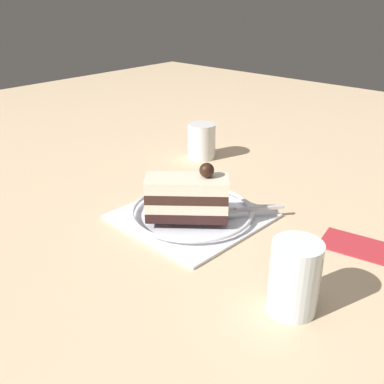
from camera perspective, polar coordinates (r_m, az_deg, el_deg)
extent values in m
plane|color=#D2B48C|center=(0.70, -0.63, -4.37)|extent=(2.40, 2.40, 0.00)
cube|color=white|center=(0.72, 0.00, -2.97)|extent=(0.22, 0.22, 0.01)
torus|color=white|center=(0.72, 0.00, -2.40)|extent=(0.21, 0.21, 0.01)
cube|color=#321B1A|center=(0.69, -0.60, -2.48)|extent=(0.13, 0.12, 0.02)
cube|color=#F9DFC4|center=(0.68, -0.60, -1.30)|extent=(0.13, 0.12, 0.02)
cube|color=#37211A|center=(0.68, -0.61, -0.10)|extent=(0.13, 0.12, 0.02)
cube|color=#F2E0C8|center=(0.67, -0.62, 1.12)|extent=(0.13, 0.12, 0.02)
cube|color=#F5E3C7|center=(0.67, -0.62, 1.86)|extent=(0.13, 0.12, 0.00)
sphere|color=black|center=(0.66, 1.93, 2.84)|extent=(0.02, 0.02, 0.02)
cube|color=silver|center=(0.72, 8.73, -2.13)|extent=(0.06, 0.07, 0.00)
cube|color=silver|center=(0.71, 5.05, -2.44)|extent=(0.02, 0.02, 0.00)
cube|color=silver|center=(0.71, 3.35, -2.39)|extent=(0.02, 0.02, 0.00)
cube|color=silver|center=(0.70, 3.41, -2.51)|extent=(0.02, 0.02, 0.00)
cube|color=silver|center=(0.70, 3.46, -2.63)|extent=(0.02, 0.02, 0.00)
cube|color=silver|center=(0.70, 3.52, -2.76)|extent=(0.02, 0.02, 0.00)
cylinder|color=silver|center=(0.52, 13.16, -10.71)|extent=(0.06, 0.06, 0.09)
cylinder|color=beige|center=(0.53, 12.96, -12.37)|extent=(0.05, 0.05, 0.05)
cylinder|color=white|center=(0.97, 1.26, 6.63)|extent=(0.06, 0.06, 0.08)
cylinder|color=#B7232D|center=(0.97, 1.25, 6.03)|extent=(0.05, 0.05, 0.05)
cube|color=#AF2930|center=(0.69, 21.28, -6.67)|extent=(0.13, 0.08, 0.00)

